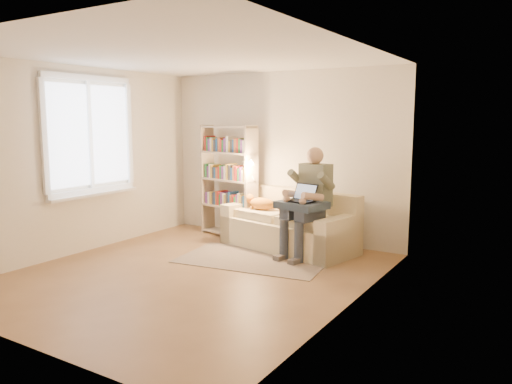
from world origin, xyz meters
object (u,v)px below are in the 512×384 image
Objects in this scene: laptop at (304,197)px; bookshelf at (229,176)px; cat at (261,203)px; person at (309,196)px; sofa at (290,228)px.

bookshelf is at bearing 173.19° from laptop.
cat is 0.81m from bookshelf.
bookshelf is (-1.60, 0.55, 0.14)m from laptop.
bookshelf is (-1.60, 0.40, 0.15)m from person.
laptop reaches higher than cat.
sofa is at bearing 148.24° from laptop.
bookshelf reaches higher than person.
sofa is 1.18× the size of bookshelf.
sofa reaches higher than cat.
laptop is 0.23× the size of bookshelf.
sofa is at bearing 4.51° from bookshelf.
sofa is 3.36× the size of cat.
sofa is 1.41× the size of person.
cat is at bearing 169.86° from laptop.
bookshelf is at bearing -175.49° from sofa.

